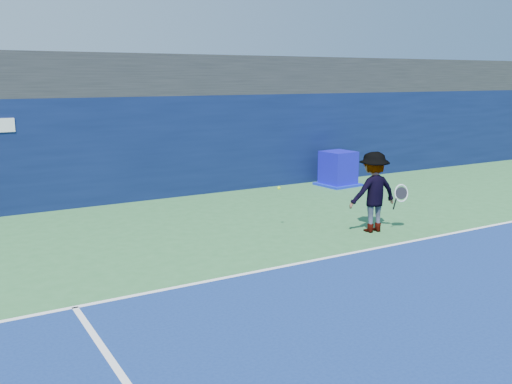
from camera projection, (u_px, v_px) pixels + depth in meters
ground at (448, 310)px, 8.84m from camera, size 80.00×80.00×0.00m
baseline at (330, 257)px, 11.38m from camera, size 24.00×0.10×0.01m
stadium_band at (167, 75)px, 17.87m from camera, size 36.00×3.00×1.20m
back_wall_assembly at (181, 145)px, 17.43m from camera, size 36.00×1.03×3.00m
equipment_cart at (338, 170)px, 18.88m from camera, size 1.29×1.29×1.14m
tennis_player at (373, 192)px, 13.17m from camera, size 1.40×0.81×1.87m
tennis_ball at (279, 188)px, 13.31m from camera, size 0.07×0.07×0.07m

